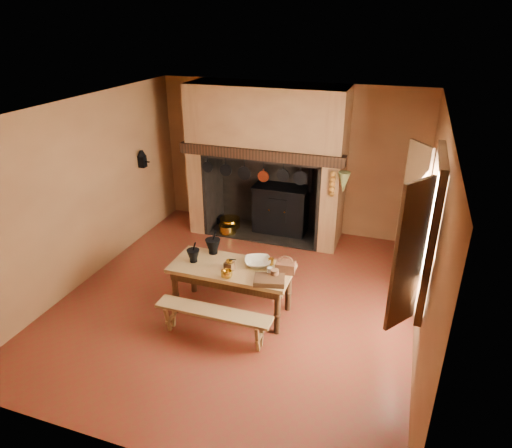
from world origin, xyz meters
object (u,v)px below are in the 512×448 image
Objects in this scene: coffee_grinder at (229,265)px; mixing_bowl at (258,262)px; work_table at (232,274)px; wicker_basket at (286,267)px; bench_front at (214,318)px; iron_range at (281,209)px.

coffee_grinder reaches higher than mixing_bowl.
wicker_basket is at bearing 8.01° from work_table.
mixing_bowl is (0.33, 0.80, 0.45)m from bench_front.
work_table is 4.61× the size of mixing_bowl.
iron_range reaches higher than bench_front.
work_table is 0.77m from wicker_basket.
iron_range reaches higher than coffee_grinder.
mixing_bowl is at bearing -81.30° from iron_range.
wicker_basket reaches higher than work_table.
wicker_basket is (0.80, -2.63, 0.32)m from iron_range.
wicker_basket is at bearing 21.29° from coffee_grinder.
iron_range is at bearing 91.13° from bench_front.
mixing_bowl is 0.41m from wicker_basket.
iron_range reaches higher than mixing_bowl.
bench_front is 8.43× the size of coffee_grinder.
wicker_basket reaches higher than mixing_bowl.
work_table is at bearing -155.19° from mixing_bowl.
work_table is at bearing -88.60° from iron_range.
coffee_grinder is at bearing -88.49° from iron_range.
coffee_grinder is (0.07, -2.82, 0.31)m from iron_range.
iron_range is 2.62m from mixing_bowl.
work_table reaches higher than bench_front.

